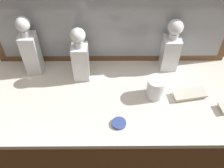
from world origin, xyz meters
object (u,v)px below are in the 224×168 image
Objects in this scene: crystal_decanter_left at (171,50)px; crystal_decanter_center at (81,59)px; porcelain_dish at (119,123)px; silver_brush_right at (190,94)px; crystal_decanter_far_left at (31,51)px; crystal_tumbler_left at (155,88)px.

crystal_decanter_left is 0.43m from crystal_decanter_center.
crystal_decanter_left is 4.54× the size of porcelain_dish.
crystal_decanter_left is 0.23m from silver_brush_right.
crystal_decanter_left is (0.66, 0.02, -0.01)m from crystal_decanter_far_left.
crystal_decanter_left reaches higher than silver_brush_right.
silver_brush_right reaches higher than porcelain_dish.
silver_brush_right is 0.36m from porcelain_dish.
crystal_decanter_far_left is 0.76m from silver_brush_right.
porcelain_dish is (-0.25, -0.34, -0.11)m from crystal_decanter_left.
crystal_decanter_center is at bearing 121.88° from porcelain_dish.
crystal_decanter_far_left is 0.66m from crystal_decanter_left.
crystal_decanter_center is (0.23, -0.05, -0.01)m from crystal_decanter_far_left.
crystal_tumbler_left is (0.34, -0.12, -0.07)m from crystal_decanter_center.
crystal_tumbler_left reaches higher than porcelain_dish.
silver_brush_right is (0.73, -0.17, -0.11)m from crystal_decanter_far_left.
crystal_decanter_left reaches higher than porcelain_dish.
crystal_tumbler_left reaches higher than silver_brush_right.
porcelain_dish is (0.40, -0.32, -0.12)m from crystal_decanter_far_left.
crystal_decanter_far_left is at bearing 166.71° from silver_brush_right.
crystal_decanter_far_left is 2.95× the size of crystal_tumbler_left.
crystal_tumbler_left is 0.23m from porcelain_dish.
silver_brush_right is (0.16, -0.01, -0.04)m from crystal_tumbler_left.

